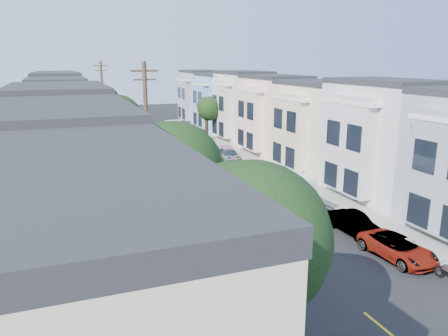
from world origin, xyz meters
name	(u,v)px	position (x,y,z in m)	size (l,w,h in m)	color
ground	(254,224)	(0.00, 0.00, 0.00)	(160.00, 160.00, 0.00)	black
road_slab	(189,170)	(0.00, 15.00, 0.01)	(12.00, 70.00, 0.02)	black
curb_left	(125,175)	(-6.05, 15.00, 0.07)	(0.30, 70.00, 0.15)	gray
curb_right	(247,164)	(6.05, 15.00, 0.07)	(0.30, 70.00, 0.15)	gray
sidewalk_left	(110,177)	(-7.35, 15.00, 0.07)	(2.60, 70.00, 0.15)	gray
sidewalk_right	(259,163)	(7.35, 15.00, 0.07)	(2.60, 70.00, 0.15)	gray
centerline	(189,170)	(0.00, 15.00, 0.00)	(0.12, 70.00, 0.01)	gold
townhouse_row_left	(65,181)	(-11.15, 15.00, 0.00)	(5.00, 70.00, 8.50)	beige
townhouse_row_right	(292,161)	(11.15, 15.00, 0.00)	(5.00, 70.00, 8.50)	beige
tree_a	(249,241)	(-6.30, -13.13, 5.09)	(4.70, 4.70, 7.46)	black
tree_b	(173,171)	(-6.30, -4.24, 5.09)	(4.70, 4.70, 7.46)	black
tree_c	(139,150)	(-6.30, 5.06, 4.31)	(4.13, 4.13, 6.39)	black
tree_d	(116,120)	(-6.30, 16.71, 4.85)	(4.70, 4.70, 7.22)	black
tree_e	(101,104)	(-6.30, 30.90, 5.01)	(4.70, 4.70, 7.38)	black
tree_far_r	(209,109)	(6.89, 29.29, 4.12)	(3.10, 3.10, 5.72)	black
utility_pole_near	(147,146)	(-6.30, 2.00, 5.15)	(1.60, 0.26, 10.00)	#42301E
utility_pole_far	(103,106)	(-6.30, 28.00, 5.15)	(1.60, 0.26, 10.00)	#42301E
fedex_truck	(274,189)	(2.00, 1.29, 1.72)	(2.48, 6.44, 3.09)	silver
lead_sedan	(235,177)	(2.19, 8.71, 0.71)	(2.37, 5.14, 1.43)	black
parked_left_b	(227,283)	(-4.90, -7.82, 0.77)	(1.63, 4.62, 1.54)	black
parked_left_c	(173,213)	(-4.90, 1.89, 0.72)	(1.53, 4.35, 1.45)	#9CA1AA
parked_left_d	(144,177)	(-4.90, 11.63, 0.62)	(1.46, 3.80, 1.23)	#51090B
parked_right_a	(397,248)	(4.90, -7.29, 0.61)	(2.03, 4.40, 1.22)	#333333
parked_right_b	(354,224)	(4.90, -3.64, 0.64)	(1.36, 3.84, 1.28)	silver
parked_right_c	(229,155)	(4.90, 17.04, 0.65)	(1.83, 4.35, 1.30)	black
parked_right_d	(194,137)	(4.90, 29.39, 0.65)	(2.15, 4.65, 1.29)	black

